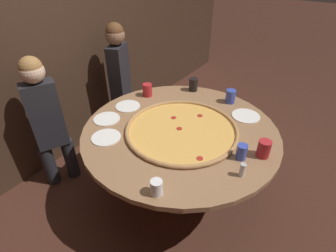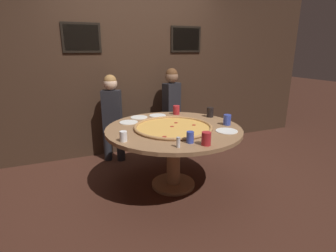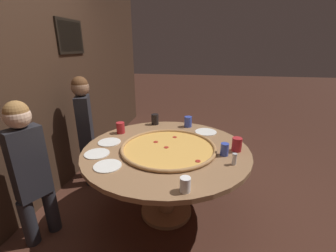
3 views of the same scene
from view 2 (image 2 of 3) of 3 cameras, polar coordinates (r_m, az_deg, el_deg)
The scene contains 17 objects.
ground_plane at distance 3.28m, azimuth 1.15°, elevation -12.76°, with size 24.00×24.00×0.00m, color #422319.
back_wall at distance 4.17m, azimuth -6.57°, elevation 12.23°, with size 6.40×0.08×2.60m.
dining_table at distance 3.03m, azimuth 1.21°, elevation -2.71°, with size 1.55×1.55×0.74m.
giant_pizza at distance 2.96m, azimuth 1.09°, elevation -0.22°, with size 0.89×0.89×0.03m.
drink_cup_far_right at distance 2.56m, azimuth -9.69°, elevation -2.23°, with size 0.07×0.07×0.10m, color white.
drink_cup_near_left at distance 2.50m, azimuth 4.84°, elevation -2.44°, with size 0.07×0.07×0.11m, color #384CB7.
drink_cup_centre_back at distance 2.45m, azimuth 8.32°, elevation -2.74°, with size 0.09×0.09×0.13m, color #B22328.
drink_cup_far_left at distance 3.15m, azimuth 12.73°, elevation 1.32°, with size 0.09×0.09×0.12m, color #384CB7.
drink_cup_by_shaker at distance 3.59m, azimuth 1.82°, elevation 3.51°, with size 0.09×0.09×0.12m, color #B22328.
drink_cup_near_right at distance 3.49m, azimuth 9.15°, elevation 2.99°, with size 0.09×0.09×0.13m, color black.
white_plate_near_front at distance 2.92m, azimuth 12.66°, elevation -1.07°, with size 0.24×0.24×0.01m, color white.
white_plate_beside_cup at distance 3.52m, azimuth -2.28°, elevation 2.29°, with size 0.22×0.22×0.01m, color white.
white_plate_right_side at distance 3.44m, azimuth -6.33°, elevation 1.89°, with size 0.22×0.22×0.01m, color white.
white_plate_left_side at distance 3.22m, azimuth -8.56°, elevation 0.81°, with size 0.22×0.22×0.01m, color white.
condiment_shaker at distance 2.38m, azimuth 2.26°, elevation -3.55°, with size 0.04×0.04×0.10m.
diner_far_left at distance 4.11m, azimuth 0.78°, elevation 4.50°, with size 0.35×0.24×1.33m.
diner_centre_back at distance 3.83m, azimuth -12.07°, elevation 2.70°, with size 0.33×0.24×1.26m.
Camera 2 is at (-1.17, -2.62, 1.60)m, focal length 28.00 mm.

